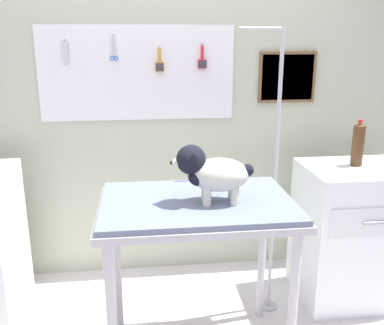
% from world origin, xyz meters
% --- Properties ---
extents(rear_wall_panel, '(4.00, 0.11, 2.30)m').
position_xyz_m(rear_wall_panel, '(0.00, 1.28, 1.16)').
color(rear_wall_panel, '#B3BCA0').
rests_on(rear_wall_panel, ground).
extents(grooming_table, '(0.96, 0.65, 0.88)m').
position_xyz_m(grooming_table, '(0.12, 0.32, 0.78)').
color(grooming_table, '#B7B7BC').
rests_on(grooming_table, ground).
extents(grooming_arm, '(0.30, 0.11, 1.70)m').
position_xyz_m(grooming_arm, '(0.62, 0.67, 0.79)').
color(grooming_arm, '#B7B7BC').
rests_on(grooming_arm, ground).
extents(dog, '(0.40, 0.20, 0.28)m').
position_xyz_m(dog, '(0.18, 0.28, 1.03)').
color(dog, silver).
rests_on(dog, grooming_table).
extents(cabinet_right, '(0.68, 0.54, 0.88)m').
position_xyz_m(cabinet_right, '(1.19, 0.74, 0.44)').
color(cabinet_right, white).
rests_on(cabinet_right, ground).
extents(soda_bottle, '(0.07, 0.07, 0.29)m').
position_xyz_m(soda_bottle, '(1.17, 0.78, 1.02)').
color(soda_bottle, '#4B2F18').
rests_on(soda_bottle, cabinet_right).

